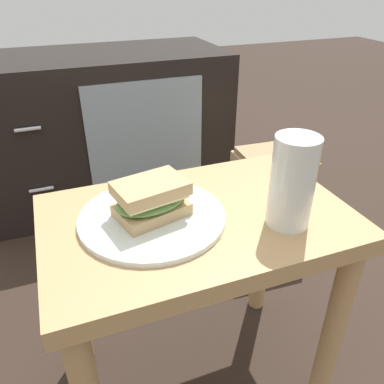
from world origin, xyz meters
TOP-DOWN VIEW (x-y plane):
  - ground_plane at (0.00, 0.00)m, footprint 8.00×8.00m
  - side_table at (0.00, 0.00)m, footprint 0.56×0.36m
  - tv_cabinet at (-0.03, 0.95)m, footprint 0.96×0.46m
  - plate at (-0.08, 0.01)m, footprint 0.26×0.26m
  - sandwich_front at (-0.08, 0.01)m, footprint 0.15×0.12m
  - beer_glass at (0.14, -0.08)m, footprint 0.08×0.08m
  - paper_bag at (0.43, 0.41)m, footprint 0.24×0.19m

SIDE VIEW (x-z plane):
  - ground_plane at x=0.00m, z-range 0.00..0.00m
  - paper_bag at x=0.43m, z-range 0.00..0.34m
  - tv_cabinet at x=-0.03m, z-range 0.00..0.58m
  - side_table at x=0.00m, z-range 0.14..0.60m
  - plate at x=-0.08m, z-range 0.46..0.47m
  - sandwich_front at x=-0.08m, z-range 0.47..0.54m
  - beer_glass at x=0.14m, z-range 0.46..0.62m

